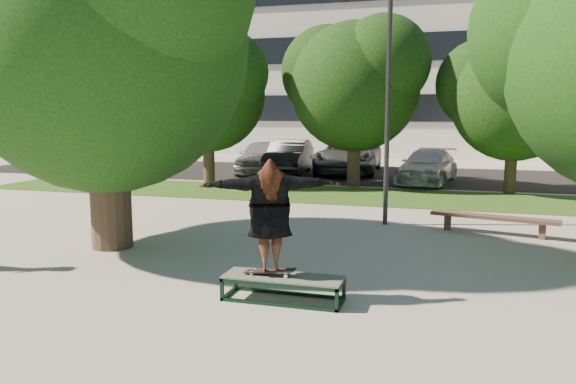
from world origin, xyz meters
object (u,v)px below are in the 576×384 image
(grind_box, at_px, (283,288))
(car_silver_b, at_px, (428,166))
(bench, at_px, (493,219))
(car_dark, at_px, (289,157))
(car_silver_a, at_px, (262,157))
(tree_left, at_px, (102,31))
(car_grey, at_px, (349,155))
(lamppost, at_px, (388,97))

(grind_box, relative_size, car_silver_b, 0.40)
(grind_box, distance_m, bench, 6.65)
(car_dark, xyz_separation_m, car_silver_b, (6.17, -1.56, -0.11))
(grind_box, distance_m, car_silver_a, 17.48)
(bench, bearing_deg, tree_left, -143.14)
(car_silver_a, distance_m, car_grey, 4.00)
(lamppost, bearing_deg, grind_box, -97.41)
(grind_box, bearing_deg, tree_left, 152.87)
(tree_left, xyz_separation_m, car_grey, (2.29, 15.41, -3.62))
(lamppost, bearing_deg, bench, -10.17)
(tree_left, height_order, car_dark, tree_left)
(tree_left, distance_m, bench, 9.46)
(tree_left, relative_size, lamppost, 1.16)
(grind_box, bearing_deg, car_silver_b, 84.44)
(bench, height_order, car_silver_b, car_silver_b)
(car_grey, relative_size, car_silver_b, 1.28)
(car_grey, bearing_deg, car_silver_a, -164.61)
(tree_left, xyz_separation_m, lamppost, (5.29, 3.91, -1.27))
(grind_box, relative_size, car_dark, 0.39)
(tree_left, xyz_separation_m, bench, (7.82, 3.45, -4.06))
(lamppost, xyz_separation_m, grind_box, (-0.81, -6.20, -2.96))
(lamppost, xyz_separation_m, bench, (2.53, -0.45, -2.79))
(grind_box, relative_size, bench, 0.63)
(lamppost, relative_size, car_grey, 1.06)
(car_silver_a, bearing_deg, car_silver_b, -17.37)
(car_dark, bearing_deg, tree_left, -94.64)
(car_dark, xyz_separation_m, car_grey, (2.52, 1.17, 0.04))
(car_silver_a, xyz_separation_m, car_grey, (3.79, 1.28, 0.04))
(car_silver_a, relative_size, car_grey, 0.77)
(tree_left, distance_m, car_grey, 15.99)
(car_silver_b, bearing_deg, grind_box, -86.96)
(lamppost, height_order, car_silver_b, lamppost)
(bench, relative_size, car_silver_b, 0.63)
(car_dark, bearing_deg, car_grey, 19.40)
(car_dark, bearing_deg, lamppost, -67.43)
(car_silver_a, height_order, car_grey, car_grey)
(lamppost, height_order, grind_box, lamppost)
(grind_box, distance_m, car_grey, 17.85)
(car_grey, height_order, car_silver_b, car_grey)
(car_silver_a, distance_m, car_dark, 1.27)
(car_silver_b, bearing_deg, tree_left, -106.53)
(lamppost, relative_size, car_silver_b, 1.35)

